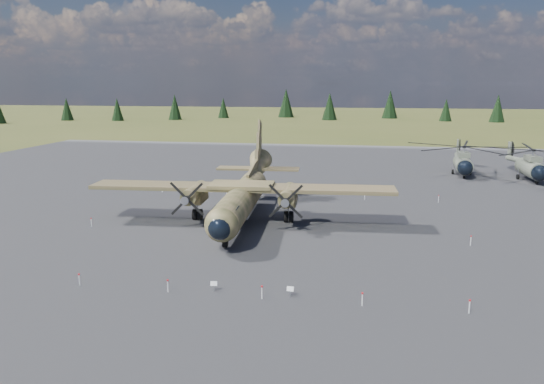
# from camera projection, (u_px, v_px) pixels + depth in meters

# --- Properties ---
(ground) EXTENTS (500.00, 500.00, 0.00)m
(ground) POSITION_uv_depth(u_px,v_px,m) (269.00, 236.00, 45.52)
(ground) COLOR #505023
(ground) RESTS_ON ground
(apron) EXTENTS (120.00, 120.00, 0.04)m
(apron) POSITION_uv_depth(u_px,v_px,m) (286.00, 209.00, 55.17)
(apron) COLOR #5A595E
(apron) RESTS_ON ground
(transport_plane) EXTENTS (28.42, 25.78, 9.36)m
(transport_plane) POSITION_uv_depth(u_px,v_px,m) (243.00, 192.00, 50.37)
(transport_plane) COLOR #424324
(transport_plane) RESTS_ON ground
(helicopter_near) EXTENTS (18.10, 20.48, 4.29)m
(helicopter_near) POSITION_uv_depth(u_px,v_px,m) (464.00, 154.00, 74.71)
(helicopter_near) COLOR slate
(helicopter_near) RESTS_ON ground
(helicopter_mid) EXTENTS (17.58, 20.36, 4.32)m
(helicopter_mid) POSITION_uv_depth(u_px,v_px,m) (532.00, 158.00, 70.55)
(helicopter_mid) COLOR slate
(helicopter_mid) RESTS_ON ground
(info_placard_left) EXTENTS (0.44, 0.24, 0.67)m
(info_placard_left) POSITION_uv_depth(u_px,v_px,m) (214.00, 285.00, 33.26)
(info_placard_left) COLOR gray
(info_placard_left) RESTS_ON ground
(info_placard_right) EXTENTS (0.44, 0.21, 0.67)m
(info_placard_right) POSITION_uv_depth(u_px,v_px,m) (290.00, 290.00, 32.39)
(info_placard_right) COLOR gray
(info_placard_right) RESTS_ON ground
(barrier_fence) EXTENTS (33.12, 29.62, 0.85)m
(barrier_fence) POSITION_uv_depth(u_px,v_px,m) (264.00, 230.00, 45.42)
(barrier_fence) COLOR white
(barrier_fence) RESTS_ON ground
(treeline) EXTENTS (325.65, 331.97, 10.99)m
(treeline) POSITION_uv_depth(u_px,v_px,m) (286.00, 191.00, 40.67)
(treeline) COLOR black
(treeline) RESTS_ON ground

